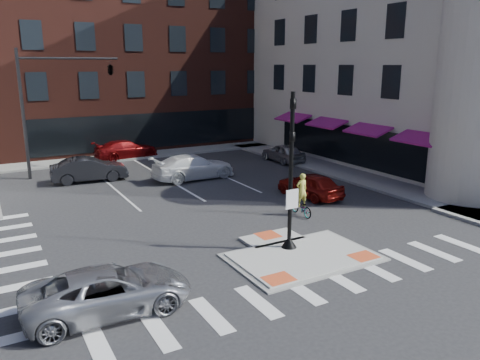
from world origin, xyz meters
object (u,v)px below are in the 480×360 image
red_sedan (310,185)px  white_pickup (193,167)px  silver_suv (109,290)px  bg_car_dark (89,169)px  bg_car_silver (283,153)px  cyclist (301,201)px  bg_car_red (126,149)px

red_sedan → white_pickup: white_pickup is taller
silver_suv → bg_car_dark: bg_car_dark is taller
silver_suv → bg_car_silver: size_ratio=1.21×
bg_car_silver → cyclist: (-6.46, -10.87, 0.02)m
silver_suv → bg_car_dark: (2.95, 16.37, 0.08)m
silver_suv → red_sedan: red_sedan is taller
bg_car_silver → silver_suv: bearing=43.1°
bg_car_silver → cyclist: bearing=59.8°
cyclist → silver_suv: bearing=26.0°
silver_suv → red_sedan: size_ratio=1.21×
silver_suv → white_pickup: white_pickup is taller
white_pickup → bg_car_red: white_pickup is taller
red_sedan → bg_car_red: size_ratio=0.82×
white_pickup → cyclist: bearing=-173.5°
silver_suv → red_sedan: (12.63, 6.84, 0.01)m
red_sedan → bg_car_red: bg_car_red is taller
red_sedan → white_pickup: (-3.82, 6.94, 0.09)m
cyclist → bg_car_dark: bearing=-55.9°
bg_car_red → white_pickup: bearing=-173.6°
cyclist → bg_car_red: bearing=-77.1°
bg_car_red → bg_car_dark: bearing=140.3°
cyclist → white_pickup: bearing=-78.5°
white_pickup → bg_car_dark: white_pickup is taller
bg_car_silver → bg_car_red: 11.99m
silver_suv → bg_car_silver: bearing=-45.5°
bg_car_silver → cyclist: size_ratio=1.93×
bg_car_dark → cyclist: cyclist is taller
white_pickup → bg_car_dark: 6.41m
bg_car_dark → bg_car_silver: bg_car_dark is taller
red_sedan → bg_car_silver: (4.12, 8.52, 0.00)m
bg_car_red → cyclist: 18.15m
silver_suv → cyclist: bearing=-64.5°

